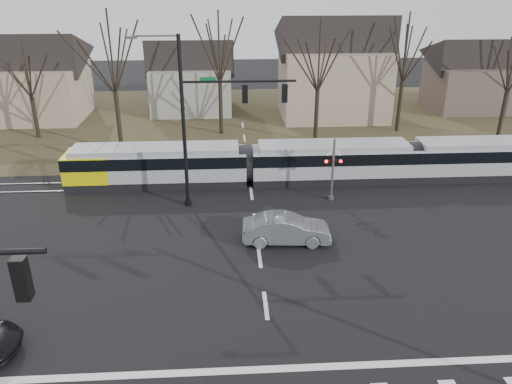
{
  "coord_description": "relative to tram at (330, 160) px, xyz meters",
  "views": [
    {
      "loc": [
        -1.48,
        -15.72,
        13.15
      ],
      "look_at": [
        0.0,
        9.0,
        2.3
      ],
      "focal_mm": 35.0,
      "sensor_mm": 36.0,
      "label": 1
    }
  ],
  "objects": [
    {
      "name": "ground",
      "position": [
        -5.52,
        -16.0,
        -1.46
      ],
      "size": [
        140.0,
        140.0,
        0.0
      ],
      "primitive_type": "plane",
      "color": "black"
    },
    {
      "name": "grass_verge",
      "position": [
        -5.52,
        16.0,
        -1.46
      ],
      "size": [
        140.0,
        28.0,
        0.01
      ],
      "primitive_type": "cube",
      "color": "#38331E",
      "rests_on": "ground"
    },
    {
      "name": "stop_line",
      "position": [
        -5.52,
        -17.8,
        -1.46
      ],
      "size": [
        28.0,
        0.35,
        0.01
      ],
      "primitive_type": "cube",
      "color": "silver",
      "rests_on": "ground"
    },
    {
      "name": "lane_dashes",
      "position": [
        -5.52,
        -0.0,
        -1.46
      ],
      "size": [
        0.18,
        30.0,
        0.01
      ],
      "color": "silver",
      "rests_on": "ground"
    },
    {
      "name": "rail_pair",
      "position": [
        -5.52,
        -0.2,
        -1.43
      ],
      "size": [
        90.0,
        1.52,
        0.06
      ],
      "color": "#59595E",
      "rests_on": "ground"
    },
    {
      "name": "tram",
      "position": [
        0.0,
        0.0,
        0.0
      ],
      "size": [
        35.4,
        2.63,
        2.68
      ],
      "color": "gray",
      "rests_on": "ground"
    },
    {
      "name": "sedan",
      "position": [
        -4.01,
        -8.49,
        -0.7
      ],
      "size": [
        2.1,
        4.81,
        1.53
      ],
      "primitive_type": "imported",
      "rotation": [
        0.0,
        0.0,
        1.52
      ],
      "color": "slate",
      "rests_on": "ground"
    },
    {
      "name": "signal_pole_far",
      "position": [
        -7.93,
        -3.5,
        4.24
      ],
      "size": [
        9.28,
        0.44,
        10.2
      ],
      "color": "black",
      "rests_on": "ground"
    },
    {
      "name": "rail_crossing_signal",
      "position": [
        -0.52,
        -3.21,
        0.42
      ],
      "size": [
        1.08,
        0.36,
        4.0
      ],
      "color": "#59595B",
      "rests_on": "ground"
    },
    {
      "name": "tree_row",
      "position": [
        -3.52,
        10.0,
        3.54
      ],
      "size": [
        59.2,
        7.2,
        10.0
      ],
      "color": "black",
      "rests_on": "ground"
    },
    {
      "name": "house_a",
      "position": [
        -25.52,
        18.0,
        3.0
      ],
      "size": [
        9.72,
        8.64,
        8.6
      ],
      "color": "gray",
      "rests_on": "ground"
    },
    {
      "name": "house_b",
      "position": [
        -10.52,
        20.0,
        2.51
      ],
      "size": [
        8.64,
        7.56,
        7.65
      ],
      "color": "gray",
      "rests_on": "ground"
    },
    {
      "name": "house_c",
      "position": [
        3.48,
        17.0,
        3.77
      ],
      "size": [
        10.8,
        8.64,
        10.1
      ],
      "color": "gray",
      "rests_on": "ground"
    },
    {
      "name": "house_d",
      "position": [
        18.48,
        19.0,
        2.51
      ],
      "size": [
        8.64,
        7.56,
        7.65
      ],
      "color": "brown",
      "rests_on": "ground"
    }
  ]
}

